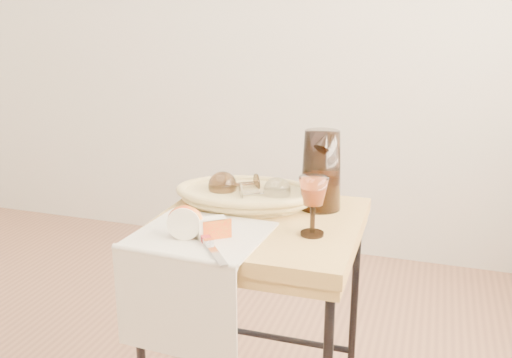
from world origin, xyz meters
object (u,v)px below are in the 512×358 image
at_px(side_table, 258,332).
at_px(apple_half, 185,221).
at_px(bread_basket, 246,197).
at_px(wine_goblet, 313,206).
at_px(goblet_lying_b, 262,192).
at_px(goblet_lying_a, 237,185).
at_px(table_knife, 209,244).
at_px(pitcher, 321,170).
at_px(tea_towel, 201,235).

height_order(side_table, apple_half, apple_half).
relative_size(bread_basket, wine_goblet, 2.38).
relative_size(side_table, goblet_lying_b, 5.35).
xyz_separation_m(goblet_lying_a, table_knife, (0.06, -0.35, -0.04)).
height_order(bread_basket, apple_half, apple_half).
relative_size(apple_half, table_knife, 0.40).
height_order(apple_half, table_knife, apple_half).
height_order(pitcher, wine_goblet, pitcher).
relative_size(tea_towel, wine_goblet, 2.08).
height_order(tea_towel, goblet_lying_b, goblet_lying_b).
relative_size(tea_towel, pitcher, 1.20).
xyz_separation_m(goblet_lying_a, wine_goblet, (0.27, -0.19, 0.02)).
xyz_separation_m(tea_towel, wine_goblet, (0.27, 0.09, 0.07)).
distance_m(tea_towel, apple_half, 0.06).
distance_m(goblet_lying_a, apple_half, 0.31).
relative_size(bread_basket, goblet_lying_a, 2.64).
relative_size(tea_towel, goblet_lying_b, 2.45).
height_order(side_table, goblet_lying_a, goblet_lying_a).
bearing_deg(goblet_lying_a, goblet_lying_b, 120.84).
height_order(wine_goblet, table_knife, wine_goblet).
height_order(goblet_lying_a, goblet_lying_b, goblet_lying_a).
height_order(goblet_lying_a, apple_half, goblet_lying_a).
relative_size(wine_goblet, apple_half, 1.73).
xyz_separation_m(pitcher, table_knife, (-0.19, -0.38, -0.10)).
relative_size(side_table, apple_half, 7.86).
bearing_deg(wine_goblet, apple_half, -157.03).
distance_m(apple_half, table_knife, 0.10).
xyz_separation_m(tea_towel, bread_basket, (0.03, 0.26, 0.02)).
bearing_deg(tea_towel, side_table, 60.64).
bearing_deg(bread_basket, table_knife, -92.94).
relative_size(goblet_lying_b, table_knife, 0.59).
distance_m(bread_basket, apple_half, 0.30).
height_order(goblet_lying_a, table_knife, goblet_lying_a).
distance_m(side_table, pitcher, 0.51).
height_order(side_table, goblet_lying_b, goblet_lying_b).
height_order(side_table, wine_goblet, wine_goblet).
bearing_deg(apple_half, tea_towel, 35.70).
relative_size(wine_goblet, table_knife, 0.70).
height_order(tea_towel, wine_goblet, wine_goblet).
bearing_deg(apple_half, wine_goblet, 8.49).
bearing_deg(goblet_lying_b, tea_towel, -136.86).
bearing_deg(goblet_lying_b, bread_basket, 130.87).
bearing_deg(side_table, goblet_lying_b, 101.40).
xyz_separation_m(tea_towel, goblet_lying_a, (-0.00, 0.28, 0.05)).
height_order(tea_towel, table_knife, table_knife).
bearing_deg(apple_half, side_table, 42.11).
bearing_deg(goblet_lying_b, apple_half, -139.61).
bearing_deg(goblet_lying_b, side_table, -105.93).
distance_m(pitcher, table_knife, 0.43).
xyz_separation_m(wine_goblet, apple_half, (-0.29, -0.12, -0.03)).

